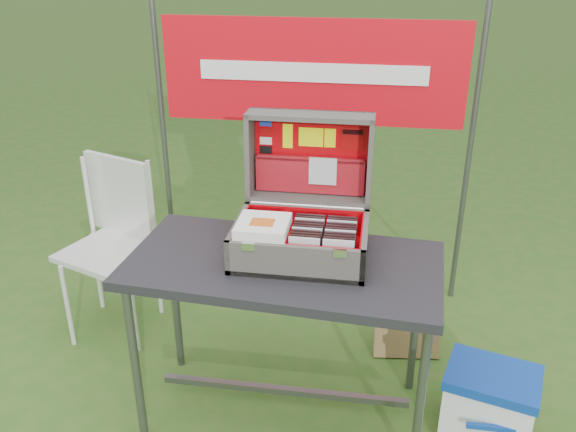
% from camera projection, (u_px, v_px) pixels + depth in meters
% --- Properties ---
extents(ground, '(80.00, 80.00, 0.00)m').
position_uv_depth(ground, '(280.00, 410.00, 2.76)').
color(ground, '#476525').
rests_on(ground, ground).
extents(table, '(1.29, 0.71, 0.78)m').
position_uv_depth(table, '(284.00, 341.00, 2.59)').
color(table, '#242428').
rests_on(table, ground).
extents(table_top, '(1.29, 0.71, 0.04)m').
position_uv_depth(table_top, '(284.00, 265.00, 2.43)').
color(table_top, '#242428').
rests_on(table_top, ground).
extents(table_leg_fl, '(0.04, 0.04, 0.74)m').
position_uv_depth(table_leg_fl, '(136.00, 369.00, 2.45)').
color(table_leg_fl, '#59595B').
rests_on(table_leg_fl, ground).
extents(table_leg_fr, '(0.04, 0.04, 0.74)m').
position_uv_depth(table_leg_fr, '(421.00, 399.00, 2.30)').
color(table_leg_fr, '#59595B').
rests_on(table_leg_fr, ground).
extents(table_leg_bl, '(0.04, 0.04, 0.74)m').
position_uv_depth(table_leg_bl, '(176.00, 301.00, 2.90)').
color(table_leg_bl, '#59595B').
rests_on(table_leg_bl, ground).
extents(table_leg_br, '(0.04, 0.04, 0.74)m').
position_uv_depth(table_leg_br, '(416.00, 322.00, 2.75)').
color(table_leg_br, '#59595B').
rests_on(table_leg_br, ground).
extents(table_brace, '(1.10, 0.03, 0.03)m').
position_uv_depth(table_brace, '(284.00, 390.00, 2.70)').
color(table_brace, '#59595B').
rests_on(table_brace, ground).
extents(suitcase, '(0.53, 0.54, 0.52)m').
position_uv_depth(suitcase, '(303.00, 192.00, 2.40)').
color(suitcase, '#625F5A').
rests_on(suitcase, table).
extents(suitcase_base_bottom, '(0.53, 0.38, 0.02)m').
position_uv_depth(suitcase_base_bottom, '(300.00, 254.00, 2.45)').
color(suitcase_base_bottom, '#625F5A').
rests_on(suitcase_base_bottom, table_top).
extents(suitcase_base_wall_front, '(0.53, 0.02, 0.14)m').
position_uv_depth(suitcase_base_wall_front, '(294.00, 263.00, 2.26)').
color(suitcase_base_wall_front, '#625F5A').
rests_on(suitcase_base_wall_front, table_top).
extents(suitcase_base_wall_back, '(0.53, 0.02, 0.14)m').
position_uv_depth(suitcase_base_wall_back, '(306.00, 222.00, 2.58)').
color(suitcase_base_wall_back, '#625F5A').
rests_on(suitcase_base_wall_back, table_top).
extents(suitcase_base_wall_left, '(0.02, 0.38, 0.14)m').
position_uv_depth(suitcase_base_wall_left, '(238.00, 237.00, 2.46)').
color(suitcase_base_wall_left, '#625F5A').
rests_on(suitcase_base_wall_left, table_top).
extents(suitcase_base_wall_right, '(0.02, 0.38, 0.14)m').
position_uv_depth(suitcase_base_wall_right, '(365.00, 246.00, 2.39)').
color(suitcase_base_wall_right, '#625F5A').
rests_on(suitcase_base_wall_right, table_top).
extents(suitcase_liner_floor, '(0.49, 0.34, 0.01)m').
position_uv_depth(suitcase_liner_floor, '(300.00, 252.00, 2.44)').
color(suitcase_liner_floor, red).
rests_on(suitcase_liner_floor, suitcase_base_bottom).
extents(suitcase_latch_left, '(0.05, 0.01, 0.03)m').
position_uv_depth(suitcase_latch_left, '(248.00, 247.00, 2.25)').
color(suitcase_latch_left, silver).
rests_on(suitcase_latch_left, suitcase_base_wall_front).
extents(suitcase_latch_right, '(0.05, 0.01, 0.03)m').
position_uv_depth(suitcase_latch_right, '(340.00, 253.00, 2.21)').
color(suitcase_latch_right, silver).
rests_on(suitcase_latch_right, suitcase_base_wall_front).
extents(suitcase_hinge, '(0.48, 0.02, 0.02)m').
position_uv_depth(suitcase_hinge, '(307.00, 206.00, 2.56)').
color(suitcase_hinge, silver).
rests_on(suitcase_hinge, suitcase_base_wall_back).
extents(suitcase_lid_back, '(0.53, 0.03, 0.38)m').
position_uv_depth(suitcase_lid_back, '(311.00, 154.00, 2.61)').
color(suitcase_lid_back, '#625F5A').
rests_on(suitcase_lid_back, suitcase_base_wall_back).
extents(suitcase_lid_rim_far, '(0.53, 0.14, 0.03)m').
position_uv_depth(suitcase_lid_rim_far, '(310.00, 116.00, 2.48)').
color(suitcase_lid_rim_far, '#625F5A').
rests_on(suitcase_lid_rim_far, suitcase_lid_back).
extents(suitcase_lid_rim_near, '(0.53, 0.14, 0.03)m').
position_uv_depth(suitcase_lid_rim_near, '(309.00, 197.00, 2.62)').
color(suitcase_lid_rim_near, '#625F5A').
rests_on(suitcase_lid_rim_near, suitcase_lid_back).
extents(suitcase_lid_rim_left, '(0.02, 0.16, 0.38)m').
position_uv_depth(suitcase_lid_rim_left, '(250.00, 155.00, 2.59)').
color(suitcase_lid_rim_left, '#625F5A').
rests_on(suitcase_lid_rim_left, suitcase_lid_back).
extents(suitcase_lid_rim_right, '(0.02, 0.16, 0.38)m').
position_uv_depth(suitcase_lid_rim_right, '(370.00, 161.00, 2.52)').
color(suitcase_lid_rim_right, '#625F5A').
rests_on(suitcase_lid_rim_right, suitcase_lid_back).
extents(suitcase_lid_liner, '(0.48, 0.02, 0.33)m').
position_uv_depth(suitcase_lid_liner, '(311.00, 155.00, 2.60)').
color(suitcase_lid_liner, red).
rests_on(suitcase_lid_liner, suitcase_lid_back).
extents(suitcase_liner_wall_front, '(0.49, 0.01, 0.12)m').
position_uv_depth(suitcase_liner_wall_front, '(295.00, 259.00, 2.27)').
color(suitcase_liner_wall_front, red).
rests_on(suitcase_liner_wall_front, suitcase_base_bottom).
extents(suitcase_liner_wall_back, '(0.49, 0.01, 0.12)m').
position_uv_depth(suitcase_liner_wall_back, '(306.00, 221.00, 2.57)').
color(suitcase_liner_wall_back, red).
rests_on(suitcase_liner_wall_back, suitcase_base_bottom).
extents(suitcase_liner_wall_left, '(0.01, 0.34, 0.12)m').
position_uv_depth(suitcase_liner_wall_left, '(241.00, 235.00, 2.45)').
color(suitcase_liner_wall_left, red).
rests_on(suitcase_liner_wall_left, suitcase_base_bottom).
extents(suitcase_liner_wall_right, '(0.01, 0.34, 0.12)m').
position_uv_depth(suitcase_liner_wall_right, '(361.00, 243.00, 2.39)').
color(suitcase_liner_wall_right, red).
rests_on(suitcase_liner_wall_right, suitcase_base_bottom).
extents(suitcase_lid_pocket, '(0.47, 0.04, 0.15)m').
position_uv_depth(suitcase_lid_pocket, '(310.00, 175.00, 2.61)').
color(suitcase_lid_pocket, maroon).
rests_on(suitcase_lid_pocket, suitcase_lid_liner).
extents(suitcase_pocket_edge, '(0.46, 0.02, 0.02)m').
position_uv_depth(suitcase_pocket_edge, '(310.00, 159.00, 2.58)').
color(suitcase_pocket_edge, maroon).
rests_on(suitcase_pocket_edge, suitcase_lid_pocket).
extents(suitcase_pocket_cd, '(0.12, 0.01, 0.12)m').
position_uv_depth(suitcase_pocket_cd, '(323.00, 171.00, 2.58)').
color(suitcase_pocket_cd, silver).
rests_on(suitcase_pocket_cd, suitcase_lid_pocket).
extents(lid_sticker_cc_a, '(0.05, 0.00, 0.03)m').
position_uv_depth(lid_sticker_cc_a, '(266.00, 122.00, 2.57)').
color(lid_sticker_cc_a, '#1933B2').
rests_on(lid_sticker_cc_a, suitcase_lid_liner).
extents(lid_sticker_cc_b, '(0.05, 0.00, 0.03)m').
position_uv_depth(lid_sticker_cc_b, '(266.00, 132.00, 2.58)').
color(lid_sticker_cc_b, '#9B0608').
rests_on(lid_sticker_cc_b, suitcase_lid_liner).
extents(lid_sticker_cc_c, '(0.05, 0.00, 0.03)m').
position_uv_depth(lid_sticker_cc_c, '(266.00, 141.00, 2.60)').
color(lid_sticker_cc_c, white).
rests_on(lid_sticker_cc_c, suitcase_lid_liner).
extents(lid_sticker_cc_d, '(0.05, 0.00, 0.03)m').
position_uv_depth(lid_sticker_cc_d, '(266.00, 150.00, 2.61)').
color(lid_sticker_cc_d, black).
rests_on(lid_sticker_cc_d, suitcase_lid_liner).
extents(lid_card_neon_tall, '(0.04, 0.01, 0.10)m').
position_uv_depth(lid_card_neon_tall, '(288.00, 136.00, 2.57)').
color(lid_card_neon_tall, '#F3F509').
rests_on(lid_card_neon_tall, suitcase_lid_liner).
extents(lid_card_neon_main, '(0.10, 0.01, 0.08)m').
position_uv_depth(lid_card_neon_main, '(311.00, 137.00, 2.56)').
color(lid_card_neon_main, '#F3F509').
rests_on(lid_card_neon_main, suitcase_lid_liner).
extents(lid_card_neon_small, '(0.05, 0.01, 0.08)m').
position_uv_depth(lid_card_neon_small, '(330.00, 138.00, 2.55)').
color(lid_card_neon_small, '#F3F509').
rests_on(lid_card_neon_small, suitcase_lid_liner).
extents(lid_sticker_band, '(0.09, 0.01, 0.09)m').
position_uv_depth(lid_sticker_band, '(353.00, 139.00, 2.54)').
color(lid_sticker_band, '#9B0608').
rests_on(lid_sticker_band, suitcase_lid_liner).
extents(lid_sticker_band_bar, '(0.09, 0.00, 0.02)m').
position_uv_depth(lid_sticker_band_bar, '(353.00, 132.00, 2.52)').
color(lid_sticker_band_bar, black).
rests_on(lid_sticker_band_bar, suitcase_lid_liner).
extents(cd_left_0, '(0.12, 0.01, 0.13)m').
position_uv_depth(cd_left_0, '(304.00, 254.00, 2.28)').
color(cd_left_0, silver).
rests_on(cd_left_0, suitcase_liner_floor).
extents(cd_left_1, '(0.12, 0.01, 0.13)m').
position_uv_depth(cd_left_1, '(305.00, 251.00, 2.30)').
color(cd_left_1, black).
rests_on(cd_left_1, suitcase_liner_floor).
extents(cd_left_2, '(0.12, 0.01, 0.13)m').
position_uv_depth(cd_left_2, '(306.00, 249.00, 2.32)').
color(cd_left_2, black).
rests_on(cd_left_2, suitcase_liner_floor).
extents(cd_left_3, '(0.12, 0.01, 0.13)m').
position_uv_depth(cd_left_3, '(306.00, 246.00, 2.34)').
color(cd_left_3, black).
rests_on(cd_left_3, suitcase_liner_floor).
extents(cd_left_4, '(0.12, 0.01, 0.13)m').
position_uv_depth(cd_left_4, '(307.00, 244.00, 2.36)').
color(cd_left_4, silver).
rests_on(cd_left_4, suitcase_liner_floor).
extents(cd_left_5, '(0.12, 0.01, 0.13)m').
position_uv_depth(cd_left_5, '(308.00, 241.00, 2.38)').
color(cd_left_5, black).
rests_on(cd_left_5, suitcase_liner_floor).
extents(cd_left_6, '(0.12, 0.01, 0.13)m').
position_uv_depth(cd_left_6, '(308.00, 239.00, 2.39)').
color(cd_left_6, black).
rests_on(cd_left_6, suitcase_liner_floor).
extents(cd_left_7, '(0.12, 0.01, 0.13)m').
position_uv_depth(cd_left_7, '(309.00, 236.00, 2.41)').
color(cd_left_7, black).
rests_on(cd_left_7, suitcase_liner_floor).
extents(cd_left_8, '(0.12, 0.01, 0.13)m').
position_uv_depth(cd_left_8, '(309.00, 234.00, 2.43)').
color(cd_left_8, silver).
rests_on(cd_left_8, suitcase_liner_floor).
extents(cd_left_9, '(0.12, 0.01, 0.13)m').
position_uv_depth(cd_left_9, '(310.00, 232.00, 2.45)').
color(cd_left_9, black).
rests_on(cd_left_9, suitcase_liner_floor).
extents(cd_left_10, '(0.12, 0.01, 0.13)m').
position_uv_depth(cd_left_10, '(311.00, 229.00, 2.47)').
color(cd_left_10, black).
rests_on(cd_left_10, suitcase_liner_floor).
extents(cd_right_0, '(0.12, 0.01, 0.13)m').
position_uv_depth(cd_right_0, '(338.00, 256.00, 2.26)').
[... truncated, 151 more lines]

